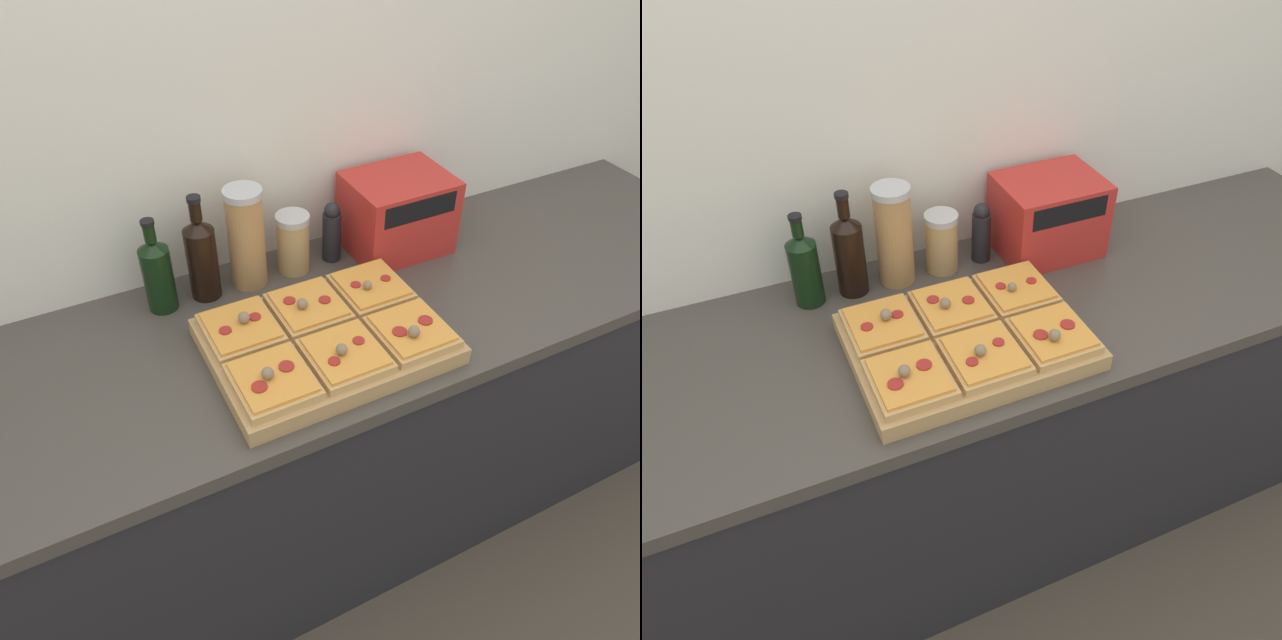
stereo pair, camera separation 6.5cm
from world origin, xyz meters
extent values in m
plane|color=#4C4238|center=(0.00, 0.00, 0.00)|extent=(12.00, 12.00, 0.00)
cube|color=silver|center=(0.00, 0.68, 1.25)|extent=(6.00, 0.06, 2.50)
cube|color=#232328|center=(0.00, 0.32, 0.43)|extent=(2.60, 0.64, 0.86)
cube|color=#423D38|center=(0.00, 0.32, 0.88)|extent=(2.63, 0.67, 0.04)
cube|color=tan|center=(-0.01, 0.22, 0.92)|extent=(0.54, 0.39, 0.04)
cube|color=tan|center=(-0.19, 0.31, 0.95)|extent=(0.16, 0.17, 0.02)
cube|color=orange|center=(-0.19, 0.31, 0.97)|extent=(0.15, 0.16, 0.01)
cylinder|color=maroon|center=(-0.23, 0.30, 0.97)|extent=(0.03, 0.03, 0.00)
cylinder|color=maroon|center=(-0.15, 0.31, 0.97)|extent=(0.03, 0.03, 0.00)
sphere|color=#7F6B51|center=(-0.18, 0.31, 0.99)|extent=(0.03, 0.03, 0.03)
cube|color=tan|center=(-0.01, 0.31, 0.95)|extent=(0.16, 0.17, 0.02)
cube|color=orange|center=(-0.01, 0.31, 0.97)|extent=(0.15, 0.16, 0.01)
cylinder|color=maroon|center=(-0.05, 0.33, 0.97)|extent=(0.03, 0.03, 0.00)
cylinder|color=maroon|center=(0.02, 0.30, 0.97)|extent=(0.03, 0.03, 0.00)
sphere|color=#7F6B51|center=(-0.04, 0.30, 0.99)|extent=(0.03, 0.03, 0.03)
cube|color=tan|center=(0.16, 0.31, 0.95)|extent=(0.16, 0.17, 0.02)
cube|color=orange|center=(0.16, 0.31, 0.97)|extent=(0.15, 0.16, 0.01)
cylinder|color=maroon|center=(0.12, 0.32, 0.97)|extent=(0.03, 0.03, 0.00)
cylinder|color=maroon|center=(0.20, 0.30, 0.97)|extent=(0.03, 0.03, 0.00)
sphere|color=#7F6B51|center=(0.14, 0.29, 0.98)|extent=(0.02, 0.02, 0.02)
cube|color=tan|center=(-0.19, 0.12, 0.95)|extent=(0.16, 0.17, 0.02)
cube|color=orange|center=(-0.19, 0.12, 0.97)|extent=(0.15, 0.16, 0.01)
cylinder|color=maroon|center=(-0.22, 0.10, 0.97)|extent=(0.03, 0.03, 0.00)
cylinder|color=maroon|center=(-0.15, 0.13, 0.97)|extent=(0.03, 0.03, 0.00)
sphere|color=#7F6B51|center=(-0.20, 0.12, 0.99)|extent=(0.03, 0.03, 0.03)
cube|color=tan|center=(-0.01, 0.12, 0.95)|extent=(0.16, 0.17, 0.02)
cube|color=orange|center=(-0.01, 0.12, 0.97)|extent=(0.15, 0.16, 0.01)
cylinder|color=maroon|center=(-0.05, 0.10, 0.97)|extent=(0.03, 0.03, 0.00)
cylinder|color=maroon|center=(0.03, 0.13, 0.97)|extent=(0.03, 0.03, 0.00)
sphere|color=#7F6B51|center=(-0.03, 0.12, 0.99)|extent=(0.03, 0.03, 0.03)
cube|color=tan|center=(0.16, 0.12, 0.95)|extent=(0.16, 0.17, 0.02)
cube|color=orange|center=(0.16, 0.12, 0.97)|extent=(0.15, 0.16, 0.01)
cylinder|color=maroon|center=(0.12, 0.12, 0.97)|extent=(0.03, 0.03, 0.00)
cylinder|color=maroon|center=(0.20, 0.13, 0.97)|extent=(0.03, 0.03, 0.00)
sphere|color=#7F6B51|center=(0.14, 0.09, 0.99)|extent=(0.03, 0.03, 0.03)
cylinder|color=black|center=(-0.31, 0.54, 0.99)|extent=(0.07, 0.07, 0.17)
cone|color=black|center=(-0.31, 0.54, 1.08)|extent=(0.07, 0.07, 0.03)
cylinder|color=black|center=(-0.31, 0.54, 1.12)|extent=(0.03, 0.03, 0.05)
cylinder|color=black|center=(-0.31, 0.54, 1.15)|extent=(0.03, 0.03, 0.01)
cylinder|color=black|center=(-0.19, 0.54, 1.00)|extent=(0.08, 0.08, 0.19)
cone|color=black|center=(-0.19, 0.54, 1.11)|extent=(0.08, 0.08, 0.03)
cylinder|color=black|center=(-0.19, 0.54, 1.15)|extent=(0.03, 0.03, 0.05)
cylinder|color=black|center=(-0.19, 0.54, 1.18)|extent=(0.03, 0.03, 0.01)
cylinder|color=#AD7F4C|center=(-0.08, 0.54, 1.03)|extent=(0.09, 0.09, 0.26)
cylinder|color=#B2B2B7|center=(-0.08, 0.54, 1.16)|extent=(0.10, 0.10, 0.02)
cylinder|color=tan|center=(0.05, 0.54, 0.98)|extent=(0.09, 0.09, 0.15)
cylinder|color=#B2B2B7|center=(0.05, 0.54, 1.06)|extent=(0.09, 0.09, 0.02)
cylinder|color=black|center=(0.17, 0.54, 0.97)|extent=(0.05, 0.05, 0.14)
sphere|color=black|center=(0.17, 0.54, 1.05)|extent=(0.04, 0.04, 0.04)
cube|color=red|center=(0.36, 0.51, 1.01)|extent=(0.27, 0.22, 0.22)
cube|color=black|center=(0.36, 0.41, 1.07)|extent=(0.22, 0.01, 0.06)
cube|color=black|center=(0.51, 0.51, 1.02)|extent=(0.02, 0.02, 0.02)
camera|label=1|loc=(-0.51, -0.73, 1.90)|focal=35.00mm
camera|label=2|loc=(-0.45, -0.76, 1.90)|focal=35.00mm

